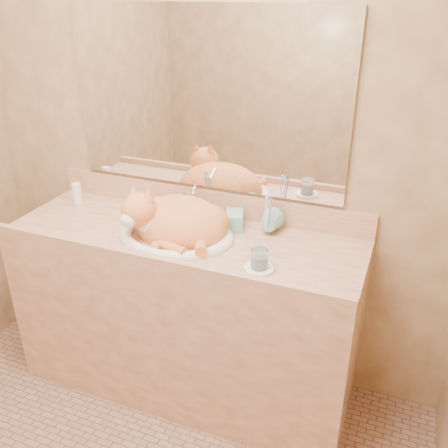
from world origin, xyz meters
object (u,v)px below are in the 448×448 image
at_px(sink_basin, 176,220).
at_px(toothbrush_cup, 268,227).
at_px(water_glass, 259,259).
at_px(vanity_counter, 186,313).
at_px(cat, 174,219).
at_px(soap_dispenser, 234,216).

height_order(sink_basin, toothbrush_cup, sink_basin).
distance_m(toothbrush_cup, water_glass, 0.28).
bearing_deg(water_glass, vanity_counter, 159.53).
bearing_deg(water_glass, cat, 161.93).
xyz_separation_m(vanity_counter, toothbrush_cup, (0.35, 0.13, 0.47)).
relative_size(toothbrush_cup, water_glass, 1.32).
relative_size(vanity_counter, toothbrush_cup, 15.37).
bearing_deg(soap_dispenser, vanity_counter, -172.78).
bearing_deg(vanity_counter, soap_dispenser, 26.34).
height_order(vanity_counter, water_glass, water_glass).
bearing_deg(sink_basin, soap_dispenser, 41.60).
bearing_deg(soap_dispenser, sink_basin, -170.91).
bearing_deg(toothbrush_cup, soap_dispenser, -170.50).
relative_size(vanity_counter, sink_basin, 3.15).
xyz_separation_m(sink_basin, soap_dispenser, (0.23, 0.12, 0.01)).
relative_size(cat, toothbrush_cup, 4.30).
bearing_deg(cat, toothbrush_cup, 24.36).
bearing_deg(vanity_counter, water_glass, -20.47).
bearing_deg(toothbrush_cup, vanity_counter, -160.26).
relative_size(sink_basin, soap_dispenser, 2.99).
bearing_deg(soap_dispenser, cat, -174.70).
xyz_separation_m(vanity_counter, soap_dispenser, (0.21, 0.10, 0.51)).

